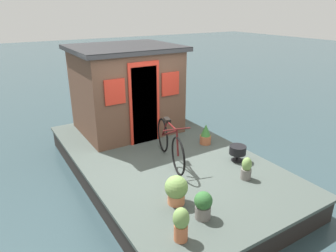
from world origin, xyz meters
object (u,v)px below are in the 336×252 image
houseboat_cabin (126,89)px  potted_plant_lavender (181,223)px  charcoal_grill (238,151)px  potted_plant_rosemary (176,189)px  bicycle (170,143)px  potted_plant_succulent (203,205)px  potted_plant_thyme (206,135)px  potted_plant_sage (246,169)px

houseboat_cabin → potted_plant_lavender: 4.17m
potted_plant_lavender → charcoal_grill: size_ratio=1.49×
houseboat_cabin → potted_plant_rosemary: 3.41m
bicycle → charcoal_grill: bearing=-120.8°
potted_plant_succulent → bicycle: bearing=-16.7°
houseboat_cabin → bicycle: (-2.02, 0.03, -0.63)m
bicycle → potted_plant_succulent: bearing=163.3°
houseboat_cabin → potted_plant_succulent: 3.87m
potted_plant_thyme → potted_plant_lavender: potted_plant_lavender is taller
potted_plant_sage → houseboat_cabin: bearing=13.1°
houseboat_cabin → potted_plant_lavender: houseboat_cabin is taller
potted_plant_succulent → potted_plant_thyme: bearing=-39.0°
houseboat_cabin → charcoal_grill: 3.03m
potted_plant_rosemary → potted_plant_lavender: (-0.71, 0.39, 0.01)m
bicycle → potted_plant_lavender: (-1.94, 1.04, -0.13)m
potted_plant_lavender → potted_plant_succulent: bearing=-68.2°
potted_plant_sage → potted_plant_succulent: (-0.46, 1.31, 0.02)m
potted_plant_rosemary → potted_plant_lavender: potted_plant_lavender is taller
houseboat_cabin → charcoal_grill: (-2.70, -1.11, -0.80)m
potted_plant_sage → potted_plant_rosemary: (0.04, 1.44, 0.05)m
potted_plant_rosemary → potted_plant_succulent: size_ratio=1.11×
houseboat_cabin → bicycle: 2.12m
houseboat_cabin → potted_plant_rosemary: (-3.25, 0.68, -0.78)m
bicycle → potted_plant_thyme: size_ratio=3.63×
potted_plant_sage → potted_plant_succulent: size_ratio=0.99×
bicycle → potted_plant_thyme: (0.29, -1.11, -0.17)m
potted_plant_rosemary → potted_plant_succulent: potted_plant_rosemary is taller
charcoal_grill → houseboat_cabin: bearing=22.4°
houseboat_cabin → potted_plant_lavender: size_ratio=4.92×
potted_plant_thyme → potted_plant_succulent: 2.59m
houseboat_cabin → potted_plant_rosemary: size_ratio=5.15×
charcoal_grill → potted_plant_lavender: bearing=119.9°
potted_plant_thyme → charcoal_grill: bearing=-178.2°
potted_plant_rosemary → houseboat_cabin: bearing=-11.8°
potted_plant_lavender → bicycle: bearing=-28.2°
bicycle → potted_plant_sage: bicycle is taller
potted_plant_lavender → charcoal_grill: (1.25, -2.18, -0.04)m
houseboat_cabin → potted_plant_lavender: bearing=164.9°
houseboat_cabin → potted_plant_sage: size_ratio=5.77×
houseboat_cabin → potted_plant_thyme: (-1.73, -1.08, -0.81)m
potted_plant_sage → potted_plant_thyme: (1.56, -0.32, 0.02)m
houseboat_cabin → potted_plant_succulent: houseboat_cabin is taller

